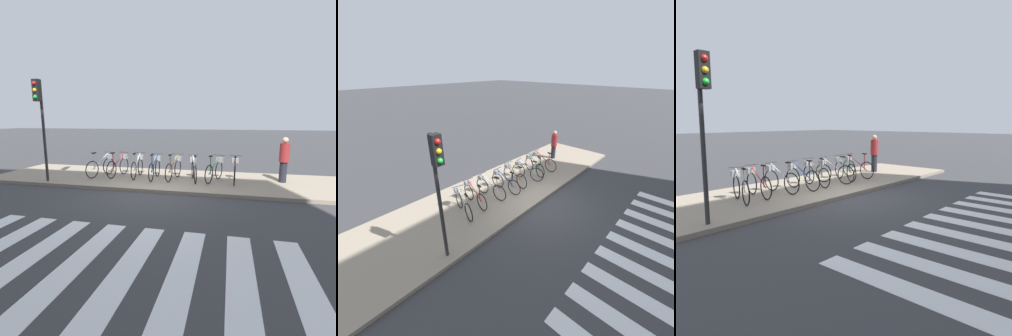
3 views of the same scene
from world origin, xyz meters
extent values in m
plane|color=#38383A|center=(0.00, 0.00, 0.00)|extent=(120.00, 120.00, 0.00)
cube|color=gray|center=(0.00, 1.85, 0.06)|extent=(14.05, 3.70, 0.12)
torus|color=black|center=(-2.78, 1.12, 0.47)|extent=(0.23, 0.68, 0.69)
torus|color=black|center=(-2.51, 2.04, 0.47)|extent=(0.23, 0.68, 0.69)
cylinder|color=beige|center=(-2.64, 1.58, 0.75)|extent=(0.30, 0.94, 0.59)
cylinder|color=beige|center=(-2.74, 1.25, 0.78)|extent=(0.04, 0.04, 0.62)
cube|color=black|center=(-2.74, 1.25, 1.11)|extent=(0.12, 0.21, 0.04)
cylinder|color=#262626|center=(-2.51, 2.04, 1.06)|extent=(0.45, 0.15, 0.02)
cube|color=gray|center=(-2.50, 2.08, 0.86)|extent=(0.29, 0.26, 0.18)
torus|color=black|center=(-2.02, 1.27, 0.47)|extent=(0.13, 0.69, 0.69)
torus|color=black|center=(-1.89, 2.21, 0.47)|extent=(0.13, 0.69, 0.69)
cylinder|color=red|center=(-1.96, 1.74, 0.75)|extent=(0.17, 0.96, 0.59)
cylinder|color=red|center=(-2.01, 1.40, 0.78)|extent=(0.04, 0.04, 0.62)
cube|color=black|center=(-2.01, 1.40, 1.11)|extent=(0.10, 0.21, 0.04)
cylinder|color=#262626|center=(-1.89, 2.21, 1.06)|extent=(0.46, 0.09, 0.02)
cube|color=gray|center=(-1.88, 2.26, 0.86)|extent=(0.27, 0.23, 0.18)
torus|color=black|center=(-1.10, 1.25, 0.47)|extent=(0.08, 0.69, 0.69)
torus|color=black|center=(-1.16, 2.20, 0.47)|extent=(0.08, 0.69, 0.69)
cylinder|color=beige|center=(-1.13, 1.73, 0.75)|extent=(0.10, 0.97, 0.59)
cylinder|color=beige|center=(-1.10, 1.38, 0.78)|extent=(0.03, 0.03, 0.62)
cube|color=black|center=(-1.10, 1.38, 1.11)|extent=(0.08, 0.20, 0.04)
cylinder|color=#262626|center=(-1.16, 2.20, 1.06)|extent=(0.46, 0.05, 0.02)
cube|color=gray|center=(-1.16, 2.25, 0.86)|extent=(0.25, 0.22, 0.18)
torus|color=black|center=(-0.35, 1.11, 0.47)|extent=(0.05, 0.69, 0.69)
torus|color=black|center=(-0.37, 2.06, 0.47)|extent=(0.05, 0.69, 0.69)
cylinder|color=navy|center=(-0.36, 1.58, 0.75)|extent=(0.05, 0.97, 0.59)
cylinder|color=navy|center=(-0.36, 1.24, 0.78)|extent=(0.03, 0.03, 0.62)
cube|color=black|center=(-0.36, 1.24, 1.11)|extent=(0.07, 0.20, 0.04)
cylinder|color=#262626|center=(-0.37, 2.06, 1.06)|extent=(0.46, 0.03, 0.02)
cube|color=gray|center=(-0.37, 2.11, 0.86)|extent=(0.24, 0.20, 0.18)
torus|color=black|center=(0.29, 1.22, 0.47)|extent=(0.15, 0.69, 0.69)
torus|color=black|center=(0.45, 2.16, 0.47)|extent=(0.15, 0.69, 0.69)
cylinder|color=olive|center=(0.37, 1.69, 0.75)|extent=(0.19, 0.96, 0.59)
cylinder|color=olive|center=(0.31, 1.35, 0.78)|extent=(0.04, 0.04, 0.62)
cube|color=black|center=(0.31, 1.35, 1.11)|extent=(0.10, 0.21, 0.04)
cylinder|color=#262626|center=(0.45, 2.16, 1.06)|extent=(0.46, 0.10, 0.02)
cube|color=gray|center=(0.46, 2.21, 0.86)|extent=(0.27, 0.24, 0.18)
torus|color=black|center=(1.29, 1.11, 0.47)|extent=(0.19, 0.68, 0.69)
torus|color=black|center=(1.07, 2.04, 0.47)|extent=(0.19, 0.68, 0.69)
cylinder|color=beige|center=(1.18, 1.57, 0.75)|extent=(0.25, 0.95, 0.59)
cylinder|color=beige|center=(1.26, 1.24, 0.78)|extent=(0.04, 0.04, 0.62)
cube|color=black|center=(1.26, 1.24, 1.11)|extent=(0.11, 0.21, 0.04)
cylinder|color=#262626|center=(1.07, 2.04, 1.06)|extent=(0.45, 0.13, 0.02)
cube|color=gray|center=(1.06, 2.09, 0.86)|extent=(0.28, 0.25, 0.18)
torus|color=black|center=(1.76, 1.25, 0.47)|extent=(0.26, 0.67, 0.69)
torus|color=black|center=(2.08, 2.15, 0.47)|extent=(0.26, 0.67, 0.69)
cylinder|color=#267238|center=(1.92, 1.70, 0.75)|extent=(0.35, 0.93, 0.59)
cylinder|color=#267238|center=(1.80, 1.37, 0.78)|extent=(0.04, 0.04, 0.62)
cube|color=black|center=(1.80, 1.37, 1.11)|extent=(0.13, 0.21, 0.04)
cylinder|color=#262626|center=(2.08, 2.15, 1.06)|extent=(0.44, 0.17, 0.02)
cube|color=gray|center=(2.09, 2.20, 0.86)|extent=(0.29, 0.27, 0.18)
torus|color=black|center=(2.65, 1.21, 0.47)|extent=(0.06, 0.69, 0.69)
torus|color=black|center=(2.68, 2.16, 0.47)|extent=(0.06, 0.69, 0.69)
cylinder|color=red|center=(2.67, 1.69, 0.75)|extent=(0.07, 0.97, 0.59)
cylinder|color=red|center=(2.66, 1.34, 0.78)|extent=(0.03, 0.03, 0.62)
cube|color=black|center=(2.66, 1.34, 1.11)|extent=(0.08, 0.20, 0.04)
cylinder|color=#262626|center=(2.68, 2.16, 1.06)|extent=(0.46, 0.04, 0.02)
cube|color=gray|center=(2.69, 2.21, 0.86)|extent=(0.25, 0.21, 0.18)
cylinder|color=#23232D|center=(4.39, 2.14, 0.50)|extent=(0.26, 0.26, 0.76)
cylinder|color=maroon|center=(4.39, 2.14, 1.22)|extent=(0.34, 0.34, 0.68)
sphere|color=tan|center=(4.39, 2.14, 1.67)|extent=(0.22, 0.22, 0.22)
cylinder|color=#2D2D2D|center=(-4.22, 0.35, 1.95)|extent=(0.10, 0.10, 3.66)
cube|color=black|center=(-4.22, 0.17, 3.41)|extent=(0.24, 0.20, 0.75)
sphere|color=red|center=(-4.22, 0.07, 3.63)|extent=(0.14, 0.14, 0.14)
sphere|color=gold|center=(-4.22, 0.07, 3.40)|extent=(0.14, 0.14, 0.14)
sphere|color=green|center=(-4.22, 0.07, 3.17)|extent=(0.14, 0.14, 0.14)
camera|label=1|loc=(2.45, -8.02, 2.38)|focal=28.00mm
camera|label=2|loc=(-6.67, -4.24, 5.16)|focal=24.00mm
camera|label=3|loc=(-7.45, -6.55, 2.37)|focal=35.00mm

